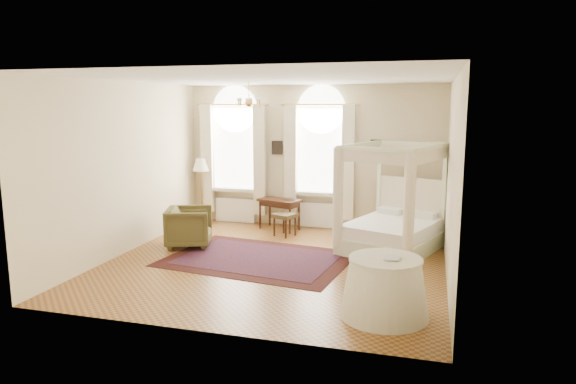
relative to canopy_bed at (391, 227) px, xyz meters
name	(u,v)px	position (x,y,z in m)	size (l,w,h in m)	color
ground	(275,263)	(-1.97, -1.39, -0.48)	(6.00, 6.00, 0.00)	olive
room_walls	(274,155)	(-1.97, -1.39, 1.50)	(6.00, 6.00, 6.00)	beige
window_left	(234,162)	(-3.87, 1.49, 1.01)	(1.62, 0.27, 3.29)	white
window_right	(320,165)	(-1.77, 1.49, 1.01)	(1.62, 0.27, 3.29)	white
chandelier	(249,102)	(-2.87, -0.19, 2.43)	(0.51, 0.45, 0.50)	#B5833C
wall_pictures	(316,147)	(-1.89, 1.58, 1.41)	(2.54, 0.03, 0.39)	black
canopy_bed	(391,227)	(0.00, 0.00, 0.00)	(2.12, 2.34, 2.10)	beige
nightstand	(430,222)	(0.73, 1.31, -0.15)	(0.45, 0.41, 0.65)	#33190E
nightstand_lamp	(429,194)	(0.68, 1.30, 0.47)	(0.31, 0.31, 0.45)	#B5833C
writing_desk	(279,204)	(-2.61, 1.06, 0.13)	(1.06, 0.77, 0.71)	#33190E
laptop	(289,199)	(-2.38, 1.07, 0.25)	(0.31, 0.20, 0.02)	black
stool	(285,217)	(-2.34, 0.54, -0.06)	(0.57, 0.57, 0.50)	#4C3C20
armchair	(189,227)	(-3.98, -0.78, -0.08)	(0.86, 0.88, 0.80)	#48411E
coffee_table	(188,224)	(-4.16, -0.45, -0.10)	(0.66, 0.50, 0.41)	silver
floor_lamp	(201,168)	(-4.67, 1.31, 0.86)	(0.40, 0.40, 1.56)	#B5833C
oriental_rug	(258,259)	(-2.34, -1.25, -0.47)	(3.59, 2.79, 0.01)	#38100D
side_table	(385,288)	(0.17, -3.27, -0.07)	(1.21, 1.21, 0.82)	white
book	(385,257)	(0.16, -3.29, 0.36)	(0.20, 0.27, 0.03)	black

